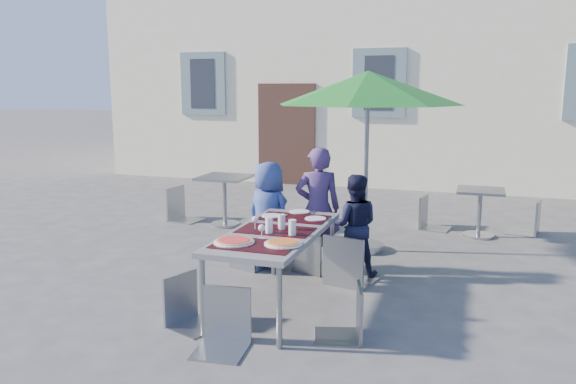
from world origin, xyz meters
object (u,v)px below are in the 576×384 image
(chair_5, at_px, (223,284))
(bg_chair_r_0, at_px, (270,189))
(chair_4, at_px, (349,282))
(cafe_table_0, at_px, (225,191))
(pizza_near_left, at_px, (234,241))
(cafe_table_1, at_px, (480,206))
(child_0, at_px, (269,215))
(bg_chair_r_1, at_px, (532,196))
(patio_umbrella, at_px, (368,90))
(chair_2, at_px, (348,229))
(pizza_near_right, at_px, (283,243))
(child_2, at_px, (354,225))
(dining_table, at_px, (276,236))
(child_1, at_px, (318,208))
(chair_3, at_px, (186,271))
(chair_1, at_px, (311,228))
(chair_0, at_px, (247,227))
(bg_chair_l_0, at_px, (180,183))
(bg_chair_l_1, at_px, (431,193))

(chair_5, xyz_separation_m, bg_chair_r_0, (-1.03, 3.87, 0.07))
(chair_4, bearing_deg, cafe_table_0, 128.78)
(pizza_near_left, relative_size, cafe_table_1, 0.52)
(child_0, bearing_deg, bg_chair_r_1, -119.23)
(patio_umbrella, bearing_deg, chair_2, -86.75)
(pizza_near_right, relative_size, chair_5, 0.36)
(child_2, relative_size, cafe_table_1, 1.68)
(dining_table, bearing_deg, cafe_table_1, 60.98)
(cafe_table_1, bearing_deg, chair_2, -117.42)
(child_1, xyz_separation_m, bg_chair_r_1, (2.50, 2.50, -0.16))
(cafe_table_0, distance_m, bg_chair_r_0, 0.73)
(cafe_table_0, height_order, bg_chair_r_1, bg_chair_r_1)
(chair_3, bearing_deg, child_2, 58.63)
(cafe_table_0, bearing_deg, child_1, -39.52)
(child_0, bearing_deg, dining_table, 133.64)
(patio_umbrella, bearing_deg, chair_3, -110.16)
(pizza_near_left, bearing_deg, chair_3, -160.94)
(chair_1, relative_size, chair_3, 1.03)
(bg_chair_r_0, relative_size, bg_chair_r_1, 1.07)
(child_2, distance_m, chair_0, 1.24)
(chair_0, relative_size, patio_umbrella, 0.37)
(child_0, relative_size, bg_chair_l_0, 1.23)
(pizza_near_right, height_order, bg_chair_l_1, bg_chair_l_1)
(child_2, distance_m, chair_5, 2.20)
(patio_umbrella, relative_size, bg_chair_r_0, 2.28)
(chair_1, relative_size, bg_chair_r_1, 0.93)
(chair_0, height_order, bg_chair_l_1, bg_chair_l_1)
(chair_0, height_order, cafe_table_1, chair_0)
(pizza_near_left, bearing_deg, bg_chair_r_1, 57.28)
(pizza_near_left, height_order, chair_2, chair_2)
(child_0, height_order, patio_umbrella, patio_umbrella)
(child_1, height_order, bg_chair_r_0, child_1)
(chair_1, height_order, chair_2, chair_2)
(bg_chair_r_0, bearing_deg, bg_chair_l_1, 18.08)
(child_1, bearing_deg, chair_2, 115.33)
(child_1, bearing_deg, bg_chair_r_1, -154.49)
(chair_5, distance_m, cafe_table_1, 4.76)
(dining_table, relative_size, chair_5, 2.02)
(cafe_table_0, distance_m, bg_chair_l_0, 0.83)
(child_1, bearing_deg, pizza_near_left, 62.14)
(chair_0, distance_m, bg_chair_l_0, 2.78)
(chair_3, height_order, chair_4, chair_3)
(chair_5, distance_m, bg_chair_r_1, 5.43)
(bg_chair_l_1, bearing_deg, patio_umbrella, -115.43)
(child_2, bearing_deg, bg_chair_l_1, -115.57)
(pizza_near_left, relative_size, chair_3, 0.41)
(pizza_near_left, distance_m, chair_0, 1.62)
(cafe_table_1, bearing_deg, chair_4, -105.06)
(bg_chair_l_0, height_order, bg_chair_r_1, bg_chair_l_0)
(bg_chair_l_0, bearing_deg, chair_0, -45.00)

